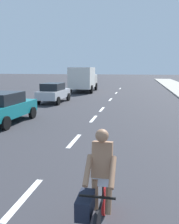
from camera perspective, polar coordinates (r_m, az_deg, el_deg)
ground_plane at (r=18.55m, az=3.77°, el=1.63°), size 160.00×160.00×0.00m
lane_stripe_2 at (r=5.84m, az=-15.02°, el=-18.74°), size 0.16×1.80×0.01m
lane_stripe_3 at (r=9.59m, az=-3.57°, el=-6.67°), size 0.16×1.80×0.01m
lane_stripe_4 at (r=13.55m, az=0.93°, el=-1.60°), size 0.16×1.80×0.01m
lane_stripe_5 at (r=16.63m, az=2.88°, el=0.63°), size 0.16×1.80×0.01m
lane_stripe_6 at (r=21.72m, az=4.88°, el=2.90°), size 0.16×1.80×0.01m
lane_stripe_7 at (r=27.48m, az=6.24°, el=4.44°), size 0.16×1.80×0.01m
lane_stripe_8 at (r=33.21m, az=7.12°, el=5.44°), size 0.16×1.80×0.01m
cyclist at (r=4.31m, az=2.04°, el=-16.99°), size 0.62×1.71×1.82m
parked_car_teal at (r=13.14m, az=-19.11°, el=1.14°), size 1.95×4.00×1.57m
parked_car_silver at (r=19.97m, az=-8.33°, el=4.58°), size 1.85×3.86×1.57m
delivery_truck at (r=28.65m, az=-1.43°, el=7.75°), size 2.88×6.34×2.80m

